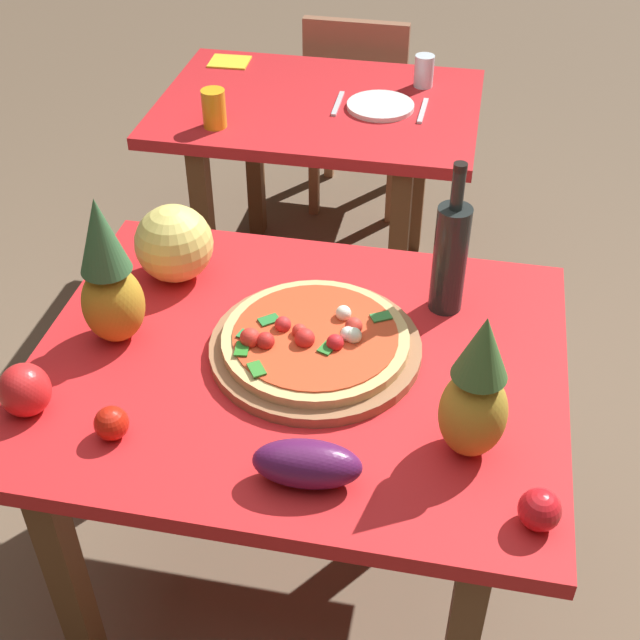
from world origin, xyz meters
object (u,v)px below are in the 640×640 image
object	(u,v)px
pizza_board	(315,348)
drinking_glass_juice	(214,108)
tomato_near_board	(540,510)
display_table	(298,392)
background_table	(319,132)
fork_utensil	(338,103)
pineapple_left	(476,394)
tomato_beside_pepper	(111,423)
melon	(174,244)
drinking_glass_water	(424,71)
wine_bottle	(450,256)
eggplant	(307,464)
dinner_plate	(380,106)
bell_pepper	(25,390)
pizza	(314,338)
pineapple_right	(108,280)
knife_utensil	(423,111)
dining_chair	(358,102)
napkin_folded	(230,62)

from	to	relation	value
pizza_board	drinking_glass_juice	xyz separation A→B (m)	(-0.52, 1.00, 0.05)
pizza_board	tomato_near_board	bearing A→B (deg)	-38.49
display_table	background_table	xyz separation A→B (m)	(-0.21, 1.28, -0.02)
display_table	fork_utensil	size ratio (longest dim) A/B	6.28
pineapple_left	tomato_beside_pepper	xyz separation A→B (m)	(-0.67, -0.10, -0.11)
melon	pineapple_left	bearing A→B (deg)	-30.82
drinking_glass_water	wine_bottle	bearing A→B (deg)	-81.90
eggplant	melon	bearing A→B (deg)	127.72
drinking_glass_juice	display_table	bearing A→B (deg)	-64.60
melon	fork_utensil	distance (m)	1.05
eggplant	dinner_plate	size ratio (longest dim) A/B	0.91
bell_pepper	tomato_near_board	world-z (taller)	bell_pepper
background_table	bell_pepper	world-z (taller)	bell_pepper
pizza	dinner_plate	world-z (taller)	pizza
display_table	pizza_board	bearing A→B (deg)	42.55
dinner_plate	display_table	bearing A→B (deg)	-89.95
background_table	melon	world-z (taller)	melon
display_table	pizza	bearing A→B (deg)	42.69
pineapple_right	knife_utensil	bearing A→B (deg)	66.96
wine_bottle	dinner_plate	size ratio (longest dim) A/B	1.67
tomato_near_board	pineapple_right	bearing A→B (deg)	159.55
wine_bottle	eggplant	world-z (taller)	wine_bottle
eggplant	tomato_near_board	size ratio (longest dim) A/B	2.66
drinking_glass_water	tomato_beside_pepper	bearing A→B (deg)	-103.39
pineapple_right	drinking_glass_water	xyz separation A→B (m)	(0.52, 1.47, -0.10)
eggplant	knife_utensil	world-z (taller)	eggplant
pizza_board	pineapple_right	bearing A→B (deg)	-175.39
pizza	pineapple_right	distance (m)	0.45
drinking_glass_juice	pineapple_right	bearing A→B (deg)	-85.05
drinking_glass_water	pizza	bearing A→B (deg)	-93.46
wine_bottle	tomato_beside_pepper	world-z (taller)	wine_bottle
pineapple_right	eggplant	bearing A→B (deg)	-32.94
pizza_board	pineapple_right	size ratio (longest dim) A/B	1.30
wine_bottle	dinner_plate	bearing A→B (deg)	106.07
wine_bottle	pineapple_right	bearing A→B (deg)	-160.09
bell_pepper	fork_utensil	bearing A→B (deg)	76.96
display_table	wine_bottle	distance (m)	0.45
eggplant	dinner_plate	distance (m)	1.59
pizza	bell_pepper	xyz separation A→B (m)	(-0.52, -0.28, 0.01)
wine_bottle	tomato_beside_pepper	bearing A→B (deg)	-138.07
pizza	drinking_glass_water	xyz separation A→B (m)	(0.09, 1.44, 0.01)
tomato_near_board	fork_utensil	xyz separation A→B (m)	(-0.64, 1.61, -0.03)
tomato_beside_pepper	melon	bearing A→B (deg)	95.24
pineapple_left	dinner_plate	xyz separation A→B (m)	(-0.37, 1.45, -0.13)
dining_chair	tomato_beside_pepper	world-z (taller)	dining_chair
wine_bottle	melon	xyz separation A→B (m)	(-0.64, -0.00, -0.05)
pizza	knife_utensil	bearing A→B (deg)	85.03
background_table	drinking_glass_water	xyz separation A→B (m)	(0.33, 0.19, 0.16)
eggplant	tomato_beside_pepper	world-z (taller)	eggplant
napkin_folded	knife_utensil	bearing A→B (deg)	-20.65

